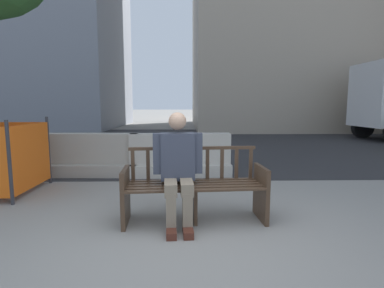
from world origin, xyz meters
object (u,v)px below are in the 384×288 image
at_px(seated_person, 178,166).
at_px(jersey_barrier_left, 89,158).
at_px(jersey_barrier_centre, 180,158).
at_px(street_bench, 194,189).

relative_size(seated_person, jersey_barrier_left, 0.65).
xyz_separation_m(seated_person, jersey_barrier_centre, (-0.02, 2.50, -0.35)).
bearing_deg(seated_person, jersey_barrier_centre, 90.43).
xyz_separation_m(street_bench, jersey_barrier_left, (-2.06, 2.48, -0.06)).
bearing_deg(jersey_barrier_left, street_bench, -50.34).
bearing_deg(jersey_barrier_left, seated_person, -53.85).
relative_size(street_bench, seated_person, 1.31).
bearing_deg(seated_person, street_bench, 19.77).
bearing_deg(street_bench, jersey_barrier_centre, 95.01).
xyz_separation_m(street_bench, jersey_barrier_centre, (-0.21, 2.43, -0.06)).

